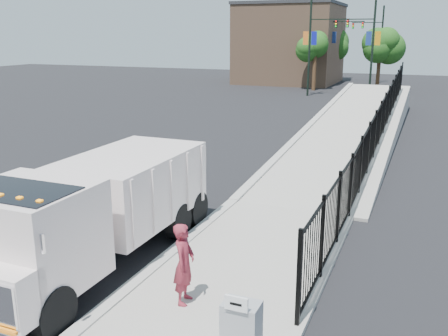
% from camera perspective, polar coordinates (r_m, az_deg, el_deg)
% --- Properties ---
extents(ground, '(120.00, 120.00, 0.00)m').
position_cam_1_polar(ground, '(12.33, -5.73, -9.82)').
color(ground, black).
rests_on(ground, ground).
extents(sidewalk, '(3.55, 12.00, 0.12)m').
position_cam_1_polar(sidewalk, '(9.97, -1.13, -15.84)').
color(sidewalk, '#9E998E').
rests_on(sidewalk, ground).
extents(curb, '(0.30, 12.00, 0.16)m').
position_cam_1_polar(curb, '(10.77, -10.85, -13.48)').
color(curb, '#ADAAA3').
rests_on(curb, ground).
extents(ramp, '(3.95, 24.06, 3.19)m').
position_cam_1_polar(ramp, '(26.55, 14.90, 3.35)').
color(ramp, '#9E998E').
rests_on(ramp, ground).
extents(iron_fence, '(0.10, 28.00, 1.80)m').
position_cam_1_polar(iron_fence, '(22.32, 17.27, 3.37)').
color(iron_fence, black).
rests_on(iron_fence, ground).
extents(truck, '(2.46, 7.31, 2.50)m').
position_cam_1_polar(truck, '(11.51, -14.95, -4.58)').
color(truck, black).
rests_on(truck, ground).
extents(worker, '(0.47, 0.64, 1.62)m').
position_cam_1_polar(worker, '(9.74, -4.59, -10.84)').
color(worker, maroon).
rests_on(worker, sidewalk).
extents(arrow_sign, '(0.35, 0.04, 0.22)m').
position_cam_1_polar(arrow_sign, '(7.34, 1.41, -15.24)').
color(arrow_sign, white).
rests_on(arrow_sign, utility_cabinet).
extents(light_pole_0, '(3.77, 0.22, 8.00)m').
position_cam_1_polar(light_pole_0, '(43.58, 10.16, 13.83)').
color(light_pole_0, black).
rests_on(light_pole_0, ground).
extents(light_pole_1, '(3.78, 0.22, 8.00)m').
position_cam_1_polar(light_pole_1, '(43.45, 16.23, 13.47)').
color(light_pole_1, black).
rests_on(light_pole_1, ground).
extents(light_pole_2, '(3.77, 0.22, 8.00)m').
position_cam_1_polar(light_pole_2, '(51.81, 12.36, 13.89)').
color(light_pole_2, black).
rests_on(light_pole_2, ground).
extents(light_pole_3, '(3.78, 0.22, 8.00)m').
position_cam_1_polar(light_pole_3, '(57.07, 17.22, 13.66)').
color(light_pole_3, black).
rests_on(light_pole_3, ground).
extents(tree_0, '(2.44, 2.44, 5.22)m').
position_cam_1_polar(tree_0, '(48.01, 10.40, 13.40)').
color(tree_0, '#382314').
rests_on(tree_0, ground).
extents(tree_1, '(2.77, 2.77, 5.38)m').
position_cam_1_polar(tree_1, '(50.41, 17.42, 13.07)').
color(tree_1, '#382314').
rests_on(tree_1, ground).
extents(tree_2, '(3.23, 3.23, 5.61)m').
position_cam_1_polar(tree_2, '(58.16, 12.45, 13.60)').
color(tree_2, '#382314').
rests_on(tree_2, ground).
extents(building, '(10.00, 10.00, 8.00)m').
position_cam_1_polar(building, '(55.72, 7.56, 13.79)').
color(building, '#8C664C').
rests_on(building, ground).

